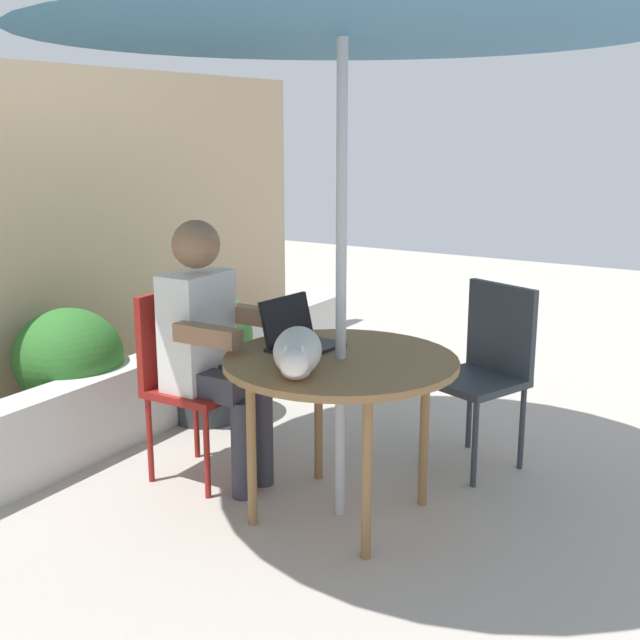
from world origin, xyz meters
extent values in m
plane|color=#ADA399|center=(0.00, 0.00, 0.00)|extent=(14.00, 14.00, 0.00)
cube|color=tan|center=(0.00, 2.02, 0.99)|extent=(5.20, 0.08, 1.97)
cube|color=beige|center=(0.00, 1.40, 0.21)|extent=(4.68, 0.20, 0.42)
cylinder|color=olive|center=(0.00, 0.00, 0.69)|extent=(0.98, 0.98, 0.03)
cylinder|color=olive|center=(0.27, 0.27, 0.34)|extent=(0.04, 0.04, 0.68)
cylinder|color=olive|center=(-0.27, 0.27, 0.34)|extent=(0.04, 0.04, 0.68)
cylinder|color=olive|center=(-0.27, -0.27, 0.34)|extent=(0.04, 0.04, 0.68)
cylinder|color=olive|center=(0.27, -0.27, 0.34)|extent=(0.04, 0.04, 0.68)
cylinder|color=#B7B7BC|center=(0.00, 0.00, 1.07)|extent=(0.04, 0.04, 2.14)
cube|color=maroon|center=(0.00, 0.76, 0.44)|extent=(0.40, 0.40, 0.04)
cube|color=maroon|center=(0.00, 0.94, 0.68)|extent=(0.40, 0.04, 0.44)
cylinder|color=maroon|center=(0.17, 0.93, 0.21)|extent=(0.03, 0.03, 0.42)
cylinder|color=maroon|center=(-0.17, 0.93, 0.21)|extent=(0.03, 0.03, 0.42)
cylinder|color=maroon|center=(-0.17, 0.59, 0.21)|extent=(0.03, 0.03, 0.42)
cylinder|color=maroon|center=(0.17, 0.59, 0.21)|extent=(0.03, 0.03, 0.42)
cube|color=#33383F|center=(0.78, -0.30, 0.44)|extent=(0.52, 0.52, 0.04)
cube|color=#33383F|center=(0.95, -0.37, 0.68)|extent=(0.18, 0.39, 0.44)
cylinder|color=#33383F|center=(0.88, -0.52, 0.21)|extent=(0.03, 0.03, 0.42)
cylinder|color=#33383F|center=(1.00, -0.21, 0.21)|extent=(0.03, 0.03, 0.42)
cylinder|color=#33383F|center=(0.68, -0.08, 0.21)|extent=(0.03, 0.03, 0.42)
cylinder|color=#33383F|center=(0.56, -0.40, 0.21)|extent=(0.03, 0.03, 0.42)
cube|color=white|center=(0.00, 0.76, 0.73)|extent=(0.34, 0.20, 0.54)
sphere|color=#936B4C|center=(0.00, 0.75, 1.13)|extent=(0.22, 0.22, 0.22)
cube|color=#383842|center=(-0.08, 0.61, 0.51)|extent=(0.12, 0.30, 0.12)
cylinder|color=#383842|center=(-0.08, 0.46, 0.23)|extent=(0.10, 0.10, 0.46)
cube|color=#383842|center=(0.08, 0.61, 0.51)|extent=(0.12, 0.30, 0.12)
cylinder|color=#383842|center=(0.08, 0.46, 0.23)|extent=(0.10, 0.10, 0.46)
cube|color=#936B4C|center=(-0.20, 0.54, 0.78)|extent=(0.08, 0.32, 0.08)
cube|color=#936B4C|center=(0.20, 0.54, 0.78)|extent=(0.08, 0.32, 0.08)
cube|color=black|center=(0.04, 0.20, 0.71)|extent=(0.33, 0.26, 0.02)
cube|color=black|center=(0.06, 0.30, 0.82)|extent=(0.31, 0.10, 0.20)
cube|color=black|center=(0.06, 0.31, 0.82)|extent=(0.30, 0.10, 0.20)
ellipsoid|color=silver|center=(-0.25, 0.05, 0.79)|extent=(0.44, 0.36, 0.17)
sphere|color=silver|center=(-0.45, -0.06, 0.81)|extent=(0.11, 0.11, 0.11)
ellipsoid|color=white|center=(-0.35, 0.00, 0.75)|extent=(0.16, 0.16, 0.09)
cylinder|color=silver|center=(0.01, 0.16, 0.73)|extent=(0.18, 0.12, 0.04)
cone|color=silver|center=(-0.46, -0.03, 0.86)|extent=(0.04, 0.04, 0.03)
cone|color=silver|center=(-0.43, -0.08, 0.86)|extent=(0.04, 0.04, 0.03)
cylinder|color=#33383D|center=(0.64, 1.24, 0.13)|extent=(0.38, 0.38, 0.25)
ellipsoid|color=#3D7F33|center=(0.64, 1.24, 0.49)|extent=(0.55, 0.55, 0.56)
cylinder|color=#9E5138|center=(0.02, 1.66, 0.12)|extent=(0.37, 0.37, 0.24)
ellipsoid|color=#2D6B28|center=(0.02, 1.66, 0.46)|extent=(0.57, 0.57, 0.52)
camera|label=1|loc=(-2.84, -1.60, 1.66)|focal=45.82mm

